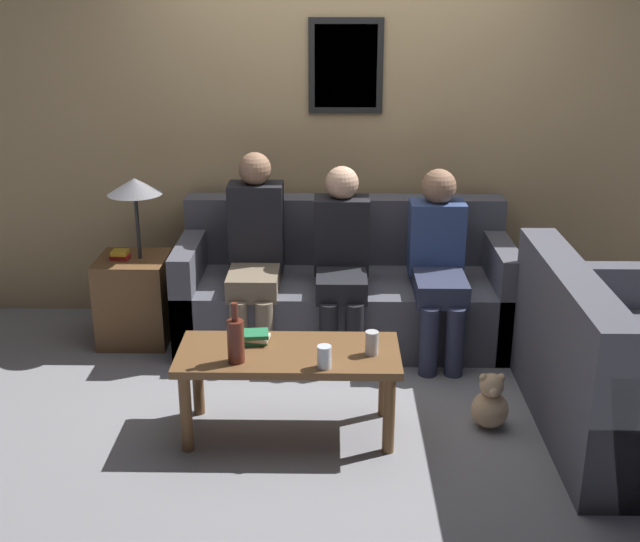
{
  "coord_description": "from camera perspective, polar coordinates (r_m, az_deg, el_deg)",
  "views": [
    {
      "loc": [
        -0.08,
        -4.36,
        2.2
      ],
      "look_at": [
        -0.15,
        -0.13,
        0.68
      ],
      "focal_mm": 45.0,
      "sensor_mm": 36.0,
      "label": 1
    }
  ],
  "objects": [
    {
      "name": "ground_plane",
      "position": [
        4.89,
        1.78,
        -6.99
      ],
      "size": [
        16.0,
        16.0,
        0.0
      ],
      "primitive_type": "plane",
      "color": "gray"
    },
    {
      "name": "wall_back",
      "position": [
        5.4,
        1.79,
        10.19
      ],
      "size": [
        9.0,
        0.08,
        2.6
      ],
      "color": "tan",
      "rests_on": "ground_plane"
    },
    {
      "name": "couch_main",
      "position": [
        5.23,
        1.74,
        -1.48
      ],
      "size": [
        2.11,
        0.85,
        0.87
      ],
      "color": "#4C4C56",
      "rests_on": "ground_plane"
    },
    {
      "name": "couch_side",
      "position": [
        4.41,
        20.29,
        -6.99
      ],
      "size": [
        0.85,
        1.48,
        0.87
      ],
      "rotation": [
        0.0,
        0.0,
        1.57
      ],
      "color": "#4C4C56",
      "rests_on": "ground_plane"
    },
    {
      "name": "coffee_table",
      "position": [
        4.08,
        -2.24,
        -6.6
      ],
      "size": [
        1.12,
        0.49,
        0.46
      ],
      "color": "brown",
      "rests_on": "ground_plane"
    },
    {
      "name": "side_table_with_lamp",
      "position": [
        5.28,
        -13.02,
        -1.22
      ],
      "size": [
        0.44,
        0.44,
        1.08
      ],
      "color": "brown",
      "rests_on": "ground_plane"
    },
    {
      "name": "wine_bottle",
      "position": [
        3.91,
        -6.01,
        -4.88
      ],
      "size": [
        0.08,
        0.08,
        0.31
      ],
      "color": "#562319",
      "rests_on": "coffee_table"
    },
    {
      "name": "drinking_glass",
      "position": [
        3.85,
        0.31,
        -6.13
      ],
      "size": [
        0.07,
        0.07,
        0.11
      ],
      "color": "silver",
      "rests_on": "coffee_table"
    },
    {
      "name": "book_stack",
      "position": [
        4.13,
        -4.7,
        -4.71
      ],
      "size": [
        0.16,
        0.13,
        0.06
      ],
      "color": "#237547",
      "rests_on": "coffee_table"
    },
    {
      "name": "soda_can",
      "position": [
        3.99,
        3.7,
        -5.13
      ],
      "size": [
        0.07,
        0.07,
        0.12
      ],
      "color": "#BCBCC1",
      "rests_on": "coffee_table"
    },
    {
      "name": "person_left",
      "position": [
        5.0,
        -4.63,
        1.73
      ],
      "size": [
        0.34,
        0.63,
        1.23
      ],
      "color": "#756651",
      "rests_on": "ground_plane"
    },
    {
      "name": "person_middle",
      "position": [
        4.93,
        1.54,
        1.16
      ],
      "size": [
        0.34,
        0.59,
        1.15
      ],
      "color": "black",
      "rests_on": "ground_plane"
    },
    {
      "name": "person_right",
      "position": [
        4.96,
        8.39,
        0.96
      ],
      "size": [
        0.34,
        0.65,
        1.14
      ],
      "color": "#2D334C",
      "rests_on": "ground_plane"
    },
    {
      "name": "teddy_bear",
      "position": [
        4.33,
        12.01,
        -9.22
      ],
      "size": [
        0.2,
        0.2,
        0.31
      ],
      "color": "tan",
      "rests_on": "ground_plane"
    }
  ]
}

